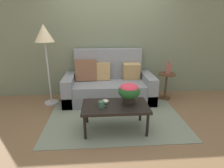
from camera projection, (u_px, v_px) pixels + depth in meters
ground_plane at (115, 117)px, 3.38m from camera, size 14.00×14.00×0.00m
wall_back at (110, 30)px, 4.11m from camera, size 6.40×0.12×2.99m
area_rug at (115, 118)px, 3.32m from camera, size 2.40×1.63×0.01m
couch at (109, 85)px, 4.05m from camera, size 1.93×0.86×1.11m
coffee_table at (115, 108)px, 2.87m from camera, size 1.03×0.58×0.43m
side_table at (166, 81)px, 4.07m from camera, size 0.38×0.38×0.60m
floor_lamp at (44, 38)px, 3.52m from camera, size 0.38×0.38×1.63m
potted_plant at (129, 91)px, 2.88m from camera, size 0.35×0.35×0.32m
coffee_mug at (102, 104)px, 2.76m from camera, size 0.14×0.09×0.10m
snack_bowl at (105, 101)px, 2.91m from camera, size 0.11×0.11×0.06m
table_vase at (168, 69)px, 3.96m from camera, size 0.11×0.11×0.28m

